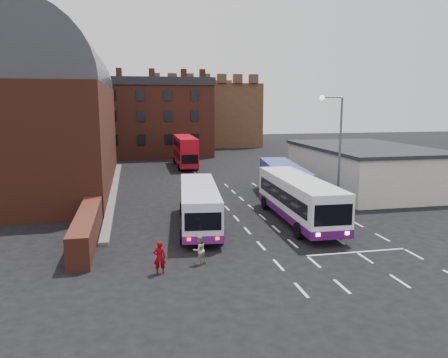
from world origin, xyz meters
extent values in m
plane|color=black|center=(0.00, 0.00, 0.00)|extent=(180.00, 180.00, 0.00)
cube|color=#602B1E|center=(-15.50, 21.00, 5.00)|extent=(12.00, 28.00, 10.00)
cylinder|color=#1E2328|center=(-15.50, 21.00, 10.00)|extent=(12.00, 26.00, 12.00)
cube|color=#602B1E|center=(-10.20, 2.00, 0.90)|extent=(1.20, 10.00, 1.80)
cube|color=beige|center=(15.00, 14.00, 2.00)|extent=(10.00, 16.00, 4.00)
cube|color=#282B30|center=(15.00, 14.00, 4.10)|extent=(10.40, 16.40, 0.30)
cube|color=brown|center=(-6.00, 46.00, 5.50)|extent=(22.00, 10.00, 11.00)
cube|color=brown|center=(6.00, 66.00, 6.00)|extent=(22.00, 22.00, 12.00)
cube|color=silver|center=(-3.00, 3.98, 1.66)|extent=(3.48, 10.64, 2.38)
cube|color=black|center=(-3.00, 3.98, 1.81)|extent=(3.41, 9.46, 0.86)
cylinder|color=black|center=(-3.83, 7.41, 0.48)|extent=(0.37, 0.97, 0.95)
cylinder|color=black|center=(-4.58, 0.42, 0.48)|extent=(0.37, 0.97, 0.95)
cylinder|color=black|center=(-1.47, 7.16, 0.48)|extent=(0.37, 0.97, 0.95)
cylinder|color=black|center=(-2.22, 0.17, 0.48)|extent=(0.37, 0.97, 0.95)
cube|color=white|center=(4.08, 3.70, 1.85)|extent=(2.97, 11.72, 2.65)
cube|color=black|center=(4.08, 3.70, 2.01)|extent=(3.00, 10.53, 0.95)
cylinder|color=black|center=(5.30, -0.04, 0.53)|extent=(0.33, 1.07, 1.06)
cylinder|color=black|center=(5.52, 7.80, 0.53)|extent=(0.33, 1.07, 1.06)
cylinder|color=black|center=(2.65, 0.03, 0.53)|extent=(0.33, 1.07, 1.06)
cylinder|color=black|center=(2.87, 7.87, 0.53)|extent=(0.33, 1.07, 1.06)
cube|color=#2948A1|center=(5.58, 11.08, 1.78)|extent=(4.00, 11.40, 2.54)
cube|color=black|center=(5.58, 11.08, 1.93)|extent=(3.90, 10.22, 0.91)
cylinder|color=black|center=(6.37, 7.39, 0.51)|extent=(0.42, 1.04, 1.01)
cylinder|color=black|center=(7.37, 14.84, 0.51)|extent=(0.42, 1.04, 1.01)
cylinder|color=black|center=(3.85, 7.73, 0.51)|extent=(0.42, 1.04, 1.01)
cylinder|color=black|center=(4.85, 15.17, 0.51)|extent=(0.42, 1.04, 1.01)
cube|color=red|center=(-0.53, 32.53, 2.25)|extent=(2.38, 10.11, 3.58)
cube|color=black|center=(-0.53, 32.53, 1.74)|extent=(2.43, 8.91, 0.83)
cylinder|color=black|center=(0.59, 29.31, 0.46)|extent=(0.26, 0.92, 0.92)
cylinder|color=black|center=(0.65, 36.09, 0.46)|extent=(0.26, 0.92, 0.92)
cylinder|color=black|center=(-1.70, 29.33, 0.46)|extent=(0.26, 0.92, 0.92)
cylinder|color=black|center=(-1.65, 36.11, 0.46)|extent=(0.26, 0.92, 0.92)
cylinder|color=#535459|center=(8.60, 6.71, 4.42)|extent=(0.18, 0.18, 8.84)
cylinder|color=#535459|center=(7.85, 6.89, 8.84)|extent=(1.53, 0.48, 0.11)
sphere|color=#FFF2CC|center=(7.10, 7.08, 8.78)|extent=(0.40, 0.40, 0.40)
imported|color=maroon|center=(-6.18, -3.87, 0.84)|extent=(0.62, 0.42, 1.67)
imported|color=#A8A087|center=(-4.06, -2.97, 0.78)|extent=(0.94, 0.86, 1.55)
camera|label=1|loc=(-7.28, -24.75, 8.41)|focal=35.00mm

